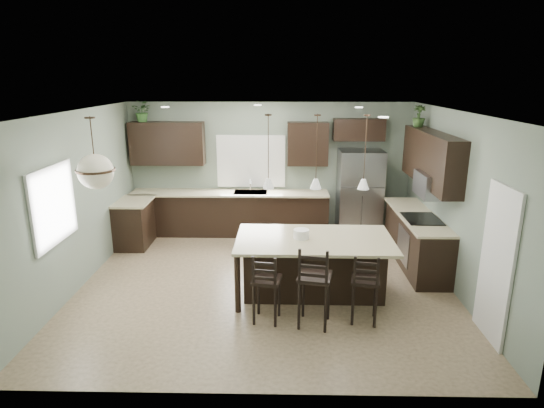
{
  "coord_description": "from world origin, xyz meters",
  "views": [
    {
      "loc": [
        0.26,
        -6.91,
        3.3
      ],
      "look_at": [
        0.1,
        0.4,
        1.25
      ],
      "focal_mm": 30.0,
      "sensor_mm": 36.0,
      "label": 1
    }
  ],
  "objects": [
    {
      "name": "kitchen_island",
      "position": [
        0.76,
        -0.37,
        0.46
      ],
      "size": [
        2.4,
        1.38,
        0.92
      ],
      "primitive_type": "cube",
      "rotation": [
        0.0,
        0.0,
        -0.01
      ],
      "color": "black",
      "rests_on": "ground"
    },
    {
      "name": "serving_dish",
      "position": [
        0.56,
        -0.37,
        0.99
      ],
      "size": [
        0.24,
        0.24,
        0.14
      ],
      "primitive_type": "cylinder",
      "color": "white",
      "rests_on": "kitchen_island"
    },
    {
      "name": "sink_inset",
      "position": [
        -0.4,
        2.43,
        0.94
      ],
      "size": [
        0.7,
        0.45,
        0.01
      ],
      "primitive_type": "cube",
      "color": "gray",
      "rests_on": "back_countertop"
    },
    {
      "name": "ground",
      "position": [
        0.0,
        0.0,
        0.0
      ],
      "size": [
        6.0,
        6.0,
        0.0
      ],
      "primitive_type": "plane",
      "color": "#9E8466",
      "rests_on": "ground"
    },
    {
      "name": "fridge_header",
      "position": [
        1.85,
        2.58,
        2.25
      ],
      "size": [
        1.05,
        0.34,
        0.45
      ],
      "primitive_type": "cube",
      "color": "black",
      "rests_on": "room_shell"
    },
    {
      "name": "back_upper_left",
      "position": [
        -2.15,
        2.58,
        1.95
      ],
      "size": [
        1.55,
        0.34,
        0.9
      ],
      "primitive_type": "cube",
      "color": "black",
      "rests_on": "room_shell"
    },
    {
      "name": "right_upper_cabs",
      "position": [
        2.83,
        0.87,
        1.95
      ],
      "size": [
        0.34,
        2.35,
        0.9
      ],
      "primitive_type": "cube",
      "color": "black",
      "rests_on": "room_shell"
    },
    {
      "name": "pendant_left",
      "position": [
        0.06,
        -0.36,
        2.25
      ],
      "size": [
        0.17,
        0.17,
        1.1
      ],
      "primitive_type": null,
      "color": "white",
      "rests_on": "room_shell"
    },
    {
      "name": "chandelier",
      "position": [
        -2.29,
        -0.86,
        2.3
      ],
      "size": [
        0.53,
        0.53,
        0.99
      ],
      "primitive_type": null,
      "color": "beige",
      "rests_on": "room_shell"
    },
    {
      "name": "wall_oven_front",
      "position": [
        2.4,
        0.6,
        0.45
      ],
      "size": [
        0.01,
        0.72,
        0.6
      ],
      "primitive_type": "cube",
      "color": "gray",
      "rests_on": "right_lower_cabs"
    },
    {
      "name": "left_return_countertop",
      "position": [
        -2.68,
        1.7,
        0.92
      ],
      "size": [
        0.66,
        0.96,
        0.04
      ],
      "primitive_type": "cube",
      "color": "beige",
      "rests_on": "left_return_cabs"
    },
    {
      "name": "pantry_door",
      "position": [
        2.98,
        -1.55,
        1.02
      ],
      "size": [
        0.04,
        0.82,
        2.04
      ],
      "primitive_type": "cube",
      "color": "white",
      "rests_on": "ground"
    },
    {
      "name": "bar_stool_right",
      "position": [
        1.41,
        -1.19,
        0.51
      ],
      "size": [
        0.44,
        0.44,
        1.03
      ],
      "primitive_type": "cube",
      "rotation": [
        0.0,
        0.0,
        -0.18
      ],
      "color": "black",
      "rests_on": "ground"
    },
    {
      "name": "right_countertop",
      "position": [
        2.68,
        0.87,
        0.92
      ],
      "size": [
        0.66,
        2.35,
        0.04
      ],
      "primitive_type": "cube",
      "color": "beige",
      "rests_on": "right_lower_cabs"
    },
    {
      "name": "plant_right_wall",
      "position": [
        2.8,
        1.68,
        2.6
      ],
      "size": [
        0.25,
        0.25,
        0.4
      ],
      "primitive_type": "imported",
      "rotation": [
        0.0,
        0.0,
        -0.14
      ],
      "color": "#2F4C21",
      "rests_on": "right_upper_cabs"
    },
    {
      "name": "back_countertop",
      "position": [
        -0.85,
        2.43,
        0.92
      ],
      "size": [
        4.2,
        0.66,
        0.04
      ],
      "primitive_type": "cube",
      "color": "beige",
      "rests_on": "back_lower_cabs"
    },
    {
      "name": "window_back",
      "position": [
        -0.4,
        2.73,
        1.55
      ],
      "size": [
        1.35,
        0.02,
        1.0
      ],
      "primitive_type": "cube",
      "color": "white",
      "rests_on": "room_shell"
    },
    {
      "name": "faucet",
      "position": [
        -0.4,
        2.4,
        1.08
      ],
      "size": [
        0.02,
        0.02,
        0.28
      ],
      "primitive_type": "cylinder",
      "color": "silver",
      "rests_on": "back_countertop"
    },
    {
      "name": "pendant_right",
      "position": [
        1.46,
        -0.38,
        2.25
      ],
      "size": [
        0.17,
        0.17,
        1.1
      ],
      "primitive_type": null,
      "color": "white",
      "rests_on": "room_shell"
    },
    {
      "name": "bar_stool_center",
      "position": [
        0.71,
        -1.3,
        0.59
      ],
      "size": [
        0.51,
        0.51,
        1.17
      ],
      "primitive_type": "cube",
      "rotation": [
        0.0,
        0.0,
        -0.21
      ],
      "color": "black",
      "rests_on": "ground"
    },
    {
      "name": "left_return_cabs",
      "position": [
        -2.7,
        1.7,
        0.45
      ],
      "size": [
        0.6,
        0.9,
        0.9
      ],
      "primitive_type": "cube",
      "color": "black",
      "rests_on": "ground"
    },
    {
      "name": "room_shell",
      "position": [
        0.0,
        0.0,
        1.7
      ],
      "size": [
        6.0,
        6.0,
        6.0
      ],
      "color": "slate",
      "rests_on": "ground"
    },
    {
      "name": "window_left",
      "position": [
        -2.98,
        -0.8,
        1.55
      ],
      "size": [
        0.02,
        1.1,
        1.0
      ],
      "primitive_type": "cube",
      "color": "white",
      "rests_on": "room_shell"
    },
    {
      "name": "back_lower_cabs",
      "position": [
        -0.85,
        2.45,
        0.45
      ],
      "size": [
        4.2,
        0.6,
        0.9
      ],
      "primitive_type": "cube",
      "color": "black",
      "rests_on": "ground"
    },
    {
      "name": "microwave",
      "position": [
        2.78,
        0.6,
        1.55
      ],
      "size": [
        0.4,
        0.75,
        0.4
      ],
      "primitive_type": "cube",
      "color": "gray",
      "rests_on": "right_upper_cabs"
    },
    {
      "name": "right_lower_cabs",
      "position": [
        2.7,
        0.87,
        0.45
      ],
      "size": [
        0.6,
        2.35,
        0.9
      ],
      "primitive_type": "cube",
      "color": "black",
      "rests_on": "ground"
    },
    {
      "name": "cooktop",
      "position": [
        2.68,
        0.6,
        0.94
      ],
      "size": [
        0.58,
        0.75,
        0.02
      ],
      "primitive_type": "cube",
      "color": "black",
      "rests_on": "right_countertop"
    },
    {
      "name": "plant_back_left",
      "position": [
        -2.62,
        2.55,
        2.62
      ],
      "size": [
        0.44,
        0.4,
        0.44
      ],
      "primitive_type": "imported",
      "rotation": [
        0.0,
        0.0,
        -0.17
      ],
      "color": "#2F5A27",
      "rests_on": "back_upper_left"
    },
    {
      "name": "back_upper_right",
      "position": [
        0.8,
        2.58,
        1.95
      ],
      "size": [
        0.85,
        0.34,
        0.9
      ],
      "primitive_type": "cube",
      "color": "black",
      "rests_on": "room_shell"
    },
    {
      "name": "pendant_center",
      "position": [
        0.76,
        -0.37,
        2.25
      ],
      "size": [
        0.17,
        0.17,
        1.1
      ],
      "primitive_type": null,
      "color": "white",
      "rests_on": "room_shell"
    },
    {
      "name": "refrigerator",
      "position": [
        1.9,
        2.39,
        0.93
      ],
      "size": [
        0.9,
        0.74,
        1.85
      ],
      "primitive_type": "cube",
      "color": "gray",
      "rests_on": "ground"
    },
    {
      "name": "bar_stool_left",
      "position": [
        0.06,
        -1.21,
        0.51
      ],
      "size": [
        0.44,
        0.44,
        1.02
      ],
      "primitive_type": "cube",
      "rotation": [
        0.0,
        0.0,
        -0.17
      ],
      "color": "black",
      "rests_on": "ground"
    }
  ]
}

